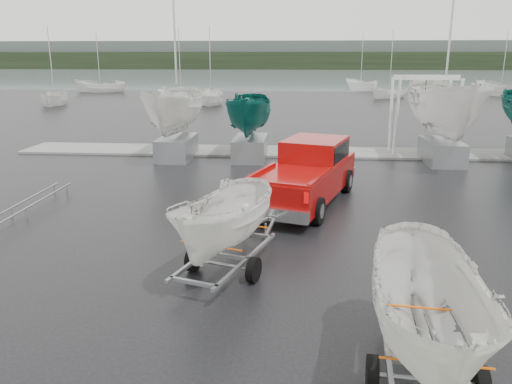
# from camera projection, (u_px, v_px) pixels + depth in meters

# --- Properties ---
(ground_plane) EXTENTS (120.00, 120.00, 0.00)m
(ground_plane) POSITION_uv_depth(u_px,v_px,m) (298.00, 238.00, 14.48)
(ground_plane) COLOR black
(ground_plane) RESTS_ON ground
(lake) EXTENTS (300.00, 300.00, 0.00)m
(lake) POSITION_uv_depth(u_px,v_px,m) (298.00, 78.00, 110.54)
(lake) COLOR gray
(lake) RESTS_ON ground
(dock) EXTENTS (30.00, 3.00, 0.12)m
(dock) POSITION_uv_depth(u_px,v_px,m) (298.00, 152.00, 26.96)
(dock) COLOR gray
(dock) RESTS_ON ground
(treeline) EXTENTS (300.00, 8.00, 6.00)m
(treeline) POSITION_uv_depth(u_px,v_px,m) (298.00, 61.00, 176.99)
(treeline) COLOR black
(treeline) RESTS_ON ground
(far_hill) EXTENTS (300.00, 6.00, 10.00)m
(far_hill) POSITION_uv_depth(u_px,v_px,m) (299.00, 55.00, 184.14)
(far_hill) COLOR #4C5651
(far_hill) RESTS_ON ground
(pickup_truck) EXTENTS (4.06, 6.82, 2.15)m
(pickup_truck) POSITION_uv_depth(u_px,v_px,m) (308.00, 170.00, 17.87)
(pickup_truck) COLOR #8A0807
(pickup_truck) RESTS_ON ground
(trailer_hitched) EXTENTS (2.23, 3.79, 4.67)m
(trailer_hitched) POSITION_uv_depth(u_px,v_px,m) (225.00, 171.00, 11.47)
(trailer_hitched) COLOR gray
(trailer_hitched) RESTS_ON ground
(trailer_parked) EXTENTS (1.89, 3.70, 5.07)m
(trailer_parked) POSITION_uv_depth(u_px,v_px,m) (439.00, 226.00, 7.21)
(trailer_parked) COLOR gray
(trailer_parked) RESTS_ON ground
(boat_hoist) EXTENTS (3.30, 2.18, 4.12)m
(boat_hoist) POSITION_uv_depth(u_px,v_px,m) (424.00, 104.00, 25.75)
(boat_hoist) COLOR silver
(boat_hoist) RESTS_ON ground
(keelboat_0) EXTENTS (2.52, 3.20, 10.69)m
(keelboat_0) POSITION_uv_depth(u_px,v_px,m) (174.00, 78.00, 24.47)
(keelboat_0) COLOR gray
(keelboat_0) RESTS_ON ground
(keelboat_1) EXTENTS (2.16, 3.20, 6.84)m
(keelboat_1) POSITION_uv_depth(u_px,v_px,m) (250.00, 91.00, 24.53)
(keelboat_1) COLOR gray
(keelboat_1) RESTS_ON ground
(keelboat_2) EXTENTS (2.96, 3.20, 11.14)m
(keelboat_2) POSITION_uv_depth(u_px,v_px,m) (450.00, 64.00, 23.24)
(keelboat_2) COLOR gray
(keelboat_2) RESTS_ON ground
(mast_rack_0) EXTENTS (0.56, 6.50, 0.06)m
(mast_rack_0) POSITION_uv_depth(u_px,v_px,m) (18.00, 208.00, 16.06)
(mast_rack_0) COLOR gray
(mast_rack_0) RESTS_ON ground
(moored_boat_0) EXTENTS (2.70, 2.75, 11.00)m
(moored_boat_0) POSITION_uv_depth(u_px,v_px,m) (55.00, 105.00, 52.36)
(moored_boat_0) COLOR silver
(moored_boat_0) RESTS_ON ground
(moored_boat_1) EXTENTS (2.66, 2.72, 11.26)m
(moored_boat_1) POSITION_uv_depth(u_px,v_px,m) (211.00, 104.00, 53.05)
(moored_boat_1) COLOR silver
(moored_boat_1) RESTS_ON ground
(moored_boat_2) EXTENTS (3.06, 3.05, 10.86)m
(moored_boat_2) POSITION_uv_depth(u_px,v_px,m) (389.00, 98.00, 60.45)
(moored_boat_2) COLOR silver
(moored_boat_2) RESTS_ON ground
(moored_boat_3) EXTENTS (4.02, 4.04, 11.82)m
(moored_boat_3) POSITION_uv_depth(u_px,v_px,m) (500.00, 96.00, 63.81)
(moored_boat_3) COLOR silver
(moored_boat_3) RESTS_ON ground
(moored_boat_4) EXTENTS (2.96, 2.89, 11.55)m
(moored_boat_4) POSITION_uv_depth(u_px,v_px,m) (101.00, 92.00, 70.05)
(moored_boat_4) COLOR silver
(moored_boat_4) RESTS_ON ground
(moored_boat_5) EXTENTS (3.47, 3.49, 11.32)m
(moored_boat_5) POSITION_uv_depth(u_px,v_px,m) (360.00, 90.00, 74.59)
(moored_boat_5) COLOR silver
(moored_boat_5) RESTS_ON ground
(moored_boat_6) EXTENTS (2.91, 2.89, 10.78)m
(moored_boat_6) POSITION_uv_depth(u_px,v_px,m) (181.00, 101.00, 56.44)
(moored_boat_6) COLOR silver
(moored_boat_6) RESTS_ON ground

